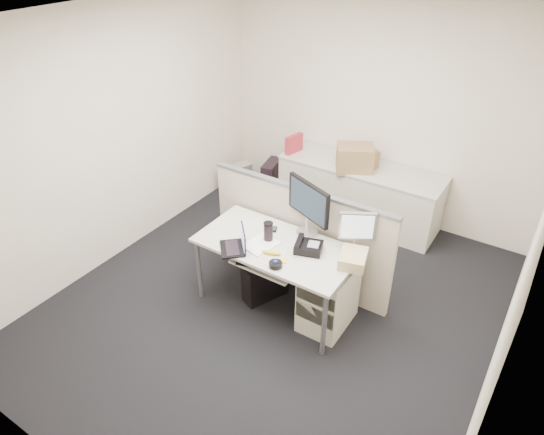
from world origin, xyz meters
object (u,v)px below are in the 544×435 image
Objects in this scene: monitor_main at (308,209)px; desk_phone at (309,247)px; laptop at (232,240)px; desk at (276,250)px.

monitor_main reaches higher than desk_phone.
laptop is 1.17× the size of desk_phone.
desk is 2.72× the size of monitor_main.
monitor_main is 0.37m from desk_phone.
desk_phone is (0.15, -0.24, -0.24)m from monitor_main.
monitor_main reaches higher than desk.
monitor_main is 0.77m from laptop.
desk_phone is (0.30, 0.08, 0.10)m from desk.
monitor_main is at bearing 104.01° from desk_phone.
desk is 0.49m from monitor_main.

